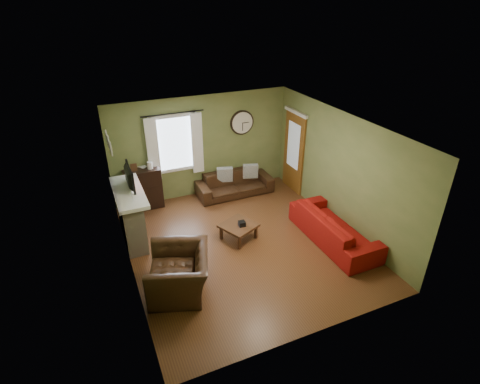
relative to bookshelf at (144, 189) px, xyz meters
name	(u,v)px	position (x,y,z in m)	size (l,w,h in m)	color
floor	(243,244)	(1.59, -2.40, -0.51)	(4.60, 5.20, 0.00)	#57321A
ceiling	(244,127)	(1.59, -2.40, 2.09)	(4.60, 5.20, 0.00)	white
wall_left	(124,215)	(-0.71, -2.40, 0.79)	(0.00, 5.20, 2.60)	olive
wall_right	(339,171)	(3.89, -2.40, 0.79)	(0.00, 5.20, 2.60)	olive
wall_back	(202,147)	(1.59, 0.20, 0.79)	(4.60, 0.00, 2.60)	olive
wall_front	(318,269)	(1.59, -5.00, 0.79)	(4.60, 0.00, 2.60)	olive
fireplace	(131,217)	(-0.51, -1.25, 0.04)	(0.40, 1.40, 1.10)	tan
firebox	(141,225)	(-0.32, -1.25, -0.21)	(0.04, 0.60, 0.55)	black
mantel	(128,192)	(-0.48, -1.25, 0.63)	(0.58, 1.60, 0.08)	white
tv	(127,180)	(-0.46, -1.10, 0.84)	(0.60, 0.08, 0.35)	black
tv_screen	(130,177)	(-0.38, -1.10, 0.90)	(0.02, 0.62, 0.36)	#994C3F
medallion_left	(111,149)	(-0.69, -1.60, 1.74)	(0.28, 0.28, 0.03)	white
medallion_mid	(109,143)	(-0.69, -1.25, 1.74)	(0.28, 0.28, 0.03)	white
medallion_right	(107,137)	(-0.69, -0.90, 1.74)	(0.28, 0.28, 0.03)	white
window_pane	(174,143)	(0.89, 0.18, 0.99)	(1.00, 0.02, 1.30)	silver
curtain_rod	(173,114)	(0.89, 0.08, 1.76)	(0.03, 0.03, 1.50)	black
curtain_left	(153,150)	(0.34, 0.08, 0.94)	(0.28, 0.04, 1.55)	white
curtain_right	(197,143)	(1.44, 0.08, 0.94)	(0.28, 0.04, 1.55)	white
wall_clock	(242,123)	(2.69, 0.15, 1.29)	(0.64, 0.06, 0.64)	white
door	(294,153)	(3.86, -0.55, 0.54)	(0.05, 0.90, 2.10)	brown
bookshelf	(144,189)	(0.00, 0.00, 0.00)	(0.86, 0.37, 1.02)	black
book	(140,171)	(-0.01, 0.13, 0.45)	(0.15, 0.21, 0.02)	#462A18
sofa_brown	(235,184)	(2.32, -0.21, -0.22)	(1.99, 0.78, 0.58)	#311D10
pillow_left	(225,175)	(2.09, -0.09, 0.04)	(0.41, 0.12, 0.41)	#9DA5AA
pillow_right	(250,171)	(2.79, -0.17, 0.04)	(0.40, 0.12, 0.40)	#9DA5AA
sofa_red	(334,227)	(3.43, -3.03, -0.18)	(2.26, 0.88, 0.66)	maroon
armchair	(179,272)	(0.00, -3.19, -0.13)	(1.19, 1.04, 0.77)	#311D10
coffee_table	(239,232)	(1.59, -2.16, -0.33)	(0.67, 0.67, 0.36)	#462A18
tissue_box	(242,224)	(1.64, -2.23, -0.11)	(0.14, 0.14, 0.11)	black
wine_glass_a	(132,197)	(-0.46, -1.75, 0.78)	(0.08, 0.08, 0.22)	white
wine_glass_b	(132,196)	(-0.46, -1.74, 0.78)	(0.08, 0.08, 0.22)	white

